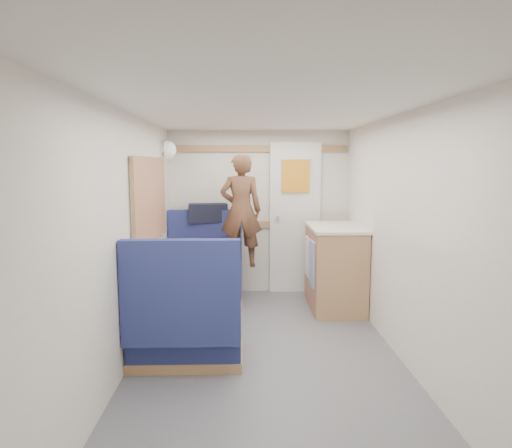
{
  "coord_description": "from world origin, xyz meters",
  "views": [
    {
      "loc": [
        -0.19,
        -3.36,
        1.59
      ],
      "look_at": [
        -0.07,
        0.9,
        1.03
      ],
      "focal_mm": 32.0,
      "sensor_mm": 36.0,
      "label": 1
    }
  ],
  "objects_px": {
    "bench_far": "(204,275)",
    "duffel_bag": "(208,213)",
    "galley_counter": "(334,267)",
    "pepper_grinder": "(194,250)",
    "wine_glass": "(195,242)",
    "tumbler_left": "(166,257)",
    "salt_grinder": "(192,252)",
    "person": "(241,210)",
    "dinette_table": "(196,270)",
    "bread_loaf": "(217,246)",
    "bench_near": "(185,328)",
    "tray": "(208,256)",
    "dome_light": "(167,150)",
    "orange_fruit": "(205,250)",
    "cheese_block": "(209,255)",
    "beer_glass": "(219,250)"
  },
  "relations": [
    {
      "from": "bench_far",
      "to": "duffel_bag",
      "type": "bearing_deg",
      "value": 81.85
    },
    {
      "from": "galley_counter",
      "to": "pepper_grinder",
      "type": "xyz_separation_m",
      "value": [
        -1.48,
        -0.58,
        0.31
      ]
    },
    {
      "from": "wine_glass",
      "to": "tumbler_left",
      "type": "height_order",
      "value": "wine_glass"
    },
    {
      "from": "salt_grinder",
      "to": "person",
      "type": "bearing_deg",
      "value": 60.44
    },
    {
      "from": "galley_counter",
      "to": "tumbler_left",
      "type": "distance_m",
      "value": 1.95
    },
    {
      "from": "dinette_table",
      "to": "wine_glass",
      "type": "distance_m",
      "value": 0.28
    },
    {
      "from": "galley_counter",
      "to": "bread_loaf",
      "type": "xyz_separation_m",
      "value": [
        -1.27,
        -0.36,
        0.3
      ]
    },
    {
      "from": "galley_counter",
      "to": "pepper_grinder",
      "type": "height_order",
      "value": "galley_counter"
    },
    {
      "from": "bench_far",
      "to": "pepper_grinder",
      "type": "distance_m",
      "value": 1.01
    },
    {
      "from": "bench_near",
      "to": "duffel_bag",
      "type": "xyz_separation_m",
      "value": [
        0.04,
        1.98,
        0.71
      ]
    },
    {
      "from": "person",
      "to": "tray",
      "type": "distance_m",
      "value": 0.91
    },
    {
      "from": "bench_near",
      "to": "duffel_bag",
      "type": "bearing_deg",
      "value": 88.94
    },
    {
      "from": "dinette_table",
      "to": "tumbler_left",
      "type": "distance_m",
      "value": 0.49
    },
    {
      "from": "dome_light",
      "to": "orange_fruit",
      "type": "bearing_deg",
      "value": -61.62
    },
    {
      "from": "dome_light",
      "to": "wine_glass",
      "type": "xyz_separation_m",
      "value": [
        0.38,
        -0.84,
        -0.91
      ]
    },
    {
      "from": "cheese_block",
      "to": "galley_counter",
      "type": "bearing_deg",
      "value": 28.84
    },
    {
      "from": "tray",
      "to": "salt_grinder",
      "type": "relative_size",
      "value": 3.47
    },
    {
      "from": "beer_glass",
      "to": "pepper_grinder",
      "type": "xyz_separation_m",
      "value": [
        -0.24,
        -0.01,
        -0.0
      ]
    },
    {
      "from": "galley_counter",
      "to": "person",
      "type": "distance_m",
      "value": 1.21
    },
    {
      "from": "cheese_block",
      "to": "beer_glass",
      "type": "relative_size",
      "value": 0.91
    },
    {
      "from": "duffel_bag",
      "to": "cheese_block",
      "type": "height_order",
      "value": "duffel_bag"
    },
    {
      "from": "duffel_bag",
      "to": "cheese_block",
      "type": "distance_m",
      "value": 1.33
    },
    {
      "from": "beer_glass",
      "to": "pepper_grinder",
      "type": "height_order",
      "value": "beer_glass"
    },
    {
      "from": "dome_light",
      "to": "pepper_grinder",
      "type": "relative_size",
      "value": 1.92
    },
    {
      "from": "orange_fruit",
      "to": "dinette_table",
      "type": "bearing_deg",
      "value": 152.45
    },
    {
      "from": "tumbler_left",
      "to": "salt_grinder",
      "type": "distance_m",
      "value": 0.33
    },
    {
      "from": "tray",
      "to": "salt_grinder",
      "type": "xyz_separation_m",
      "value": [
        -0.15,
        -0.03,
        0.04
      ]
    },
    {
      "from": "tumbler_left",
      "to": "pepper_grinder",
      "type": "xyz_separation_m",
      "value": [
        0.21,
        0.34,
        -0.01
      ]
    },
    {
      "from": "cheese_block",
      "to": "salt_grinder",
      "type": "bearing_deg",
      "value": 157.14
    },
    {
      "from": "bench_near",
      "to": "dome_light",
      "type": "distance_m",
      "value": 2.28
    },
    {
      "from": "bench_near",
      "to": "orange_fruit",
      "type": "distance_m",
      "value": 0.95
    },
    {
      "from": "bench_far",
      "to": "duffel_bag",
      "type": "relative_size",
      "value": 2.27
    },
    {
      "from": "cheese_block",
      "to": "bread_loaf",
      "type": "height_order",
      "value": "bread_loaf"
    },
    {
      "from": "dinette_table",
      "to": "duffel_bag",
      "type": "xyz_separation_m",
      "value": [
        0.04,
        1.12,
        0.44
      ]
    },
    {
      "from": "bench_far",
      "to": "galley_counter",
      "type": "height_order",
      "value": "bench_far"
    },
    {
      "from": "beer_glass",
      "to": "dome_light",
      "type": "bearing_deg",
      "value": 124.99
    },
    {
      "from": "person",
      "to": "wine_glass",
      "type": "xyz_separation_m",
      "value": [
        -0.44,
        -0.69,
        -0.24
      ]
    },
    {
      "from": "salt_grinder",
      "to": "galley_counter",
      "type": "bearing_deg",
      "value": 24.06
    },
    {
      "from": "duffel_bag",
      "to": "wine_glass",
      "type": "distance_m",
      "value": 1.13
    },
    {
      "from": "bench_far",
      "to": "beer_glass",
      "type": "bearing_deg",
      "value": -75.86
    },
    {
      "from": "dome_light",
      "to": "person",
      "type": "height_order",
      "value": "dome_light"
    },
    {
      "from": "person",
      "to": "beer_glass",
      "type": "height_order",
      "value": "person"
    },
    {
      "from": "pepper_grinder",
      "to": "galley_counter",
      "type": "bearing_deg",
      "value": 21.55
    },
    {
      "from": "bench_near",
      "to": "pepper_grinder",
      "type": "bearing_deg",
      "value": 90.71
    },
    {
      "from": "wine_glass",
      "to": "tumbler_left",
      "type": "relative_size",
      "value": 1.43
    },
    {
      "from": "bench_near",
      "to": "person",
      "type": "distance_m",
      "value": 1.8
    },
    {
      "from": "dinette_table",
      "to": "galley_counter",
      "type": "distance_m",
      "value": 1.57
    },
    {
      "from": "wine_glass",
      "to": "bench_near",
      "type": "bearing_deg",
      "value": -89.55
    },
    {
      "from": "galley_counter",
      "to": "cheese_block",
      "type": "bearing_deg",
      "value": -151.16
    },
    {
      "from": "dome_light",
      "to": "salt_grinder",
      "type": "relative_size",
      "value": 2.19
    }
  ]
}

